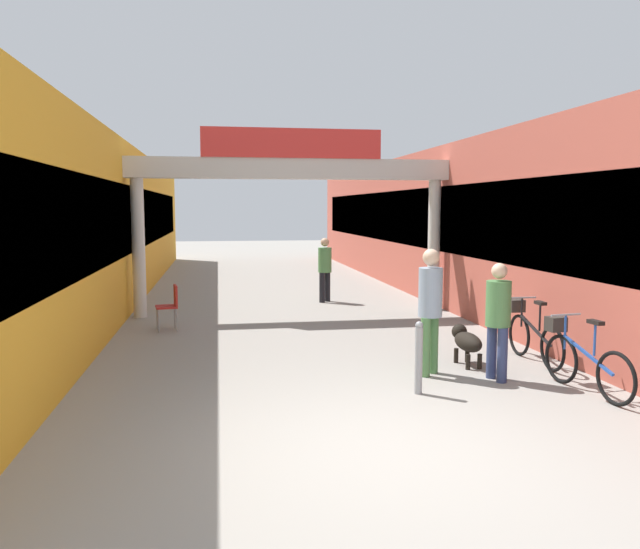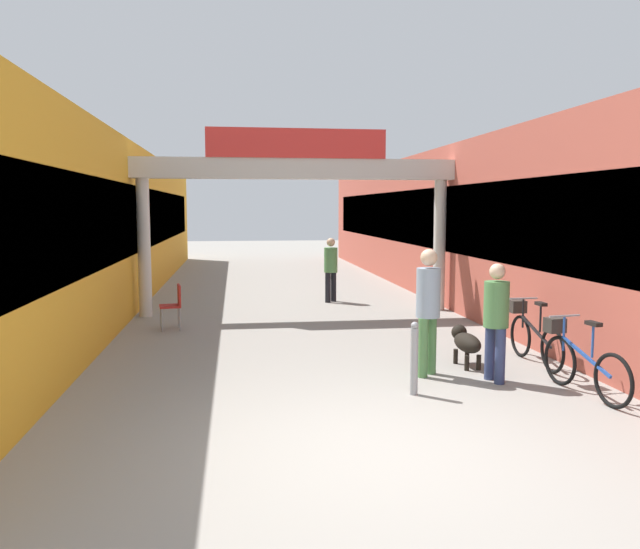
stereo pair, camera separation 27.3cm
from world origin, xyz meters
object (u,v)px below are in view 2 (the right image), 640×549
at_px(bollard_post_metal, 414,358).
at_px(cafe_chair_red_nearer, 174,302).
at_px(pedestrian_carrying_crate, 331,266).
at_px(bicycle_black_second, 532,335).
at_px(pedestrian_companion, 496,315).
at_px(bicycle_blue_nearest, 580,360).
at_px(pedestrian_with_dog, 428,303).
at_px(dog_on_leash, 466,342).

xyz_separation_m(bollard_post_metal, cafe_chair_red_nearer, (-3.45, 4.81, 0.06)).
height_order(pedestrian_carrying_crate, bicycle_black_second, pedestrian_carrying_crate).
xyz_separation_m(pedestrian_companion, bicycle_blue_nearest, (0.85, -0.67, -0.50)).
xyz_separation_m(pedestrian_with_dog, bicycle_black_second, (1.84, 0.50, -0.61)).
relative_size(pedestrian_with_dog, cafe_chair_red_nearer, 2.04).
xyz_separation_m(pedestrian_with_dog, pedestrian_companion, (0.83, -0.43, -0.12)).
bearing_deg(bicycle_black_second, bollard_post_metal, -149.12).
xyz_separation_m(bicycle_blue_nearest, cafe_chair_red_nearer, (-5.58, 5.04, 0.10)).
distance_m(bicycle_black_second, cafe_chair_red_nearer, 6.69).
relative_size(bicycle_black_second, bollard_post_metal, 1.79).
bearing_deg(bollard_post_metal, cafe_chair_red_nearer, 125.69).
bearing_deg(pedestrian_companion, bicycle_blue_nearest, -38.39).
relative_size(pedestrian_carrying_crate, cafe_chair_red_nearer, 1.83).
bearing_deg(pedestrian_carrying_crate, pedestrian_companion, -81.52).
height_order(pedestrian_companion, bicycle_blue_nearest, pedestrian_companion).
bearing_deg(dog_on_leash, bicycle_blue_nearest, -59.01).
bearing_deg(dog_on_leash, bicycle_black_second, 2.37).
bearing_deg(cafe_chair_red_nearer, pedestrian_with_dog, -45.34).
xyz_separation_m(pedestrian_companion, pedestrian_carrying_crate, (-1.13, 7.55, -0.00)).
bearing_deg(bicycle_blue_nearest, cafe_chair_red_nearer, 137.88).
height_order(dog_on_leash, bicycle_black_second, bicycle_black_second).
bearing_deg(bicycle_black_second, bicycle_blue_nearest, -95.57).
height_order(pedestrian_companion, cafe_chair_red_nearer, pedestrian_companion).
bearing_deg(pedestrian_with_dog, bicycle_blue_nearest, -33.22).
bearing_deg(cafe_chair_red_nearer, dog_on_leash, -36.92).
bearing_deg(pedestrian_companion, pedestrian_with_dog, 152.81).
bearing_deg(pedestrian_with_dog, pedestrian_carrying_crate, 92.39).
bearing_deg(cafe_chair_red_nearer, pedestrian_companion, -42.75).
height_order(pedestrian_with_dog, bollard_post_metal, pedestrian_with_dog).
relative_size(bicycle_black_second, cafe_chair_red_nearer, 1.90).
height_order(pedestrian_carrying_crate, cafe_chair_red_nearer, pedestrian_carrying_crate).
distance_m(pedestrian_companion, pedestrian_carrying_crate, 7.64).
bearing_deg(bicycle_black_second, pedestrian_companion, -137.39).
height_order(pedestrian_with_dog, cafe_chair_red_nearer, pedestrian_with_dog).
xyz_separation_m(pedestrian_carrying_crate, bicycle_blue_nearest, (1.98, -8.23, -0.49)).
relative_size(pedestrian_companion, cafe_chair_red_nearer, 1.84).
height_order(bicycle_black_second, cafe_chair_red_nearer, bicycle_black_second).
bearing_deg(bicycle_black_second, cafe_chair_red_nearer, 149.01).
xyz_separation_m(bicycle_black_second, bollard_post_metal, (-2.28, -1.36, 0.04)).
relative_size(bicycle_blue_nearest, bollard_post_metal, 1.78).
relative_size(pedestrian_companion, dog_on_leash, 2.04).
bearing_deg(cafe_chair_red_nearer, bicycle_blue_nearest, -42.12).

